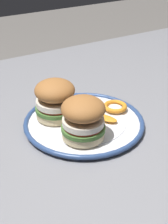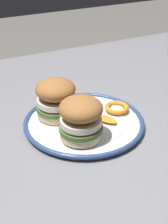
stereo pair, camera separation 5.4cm
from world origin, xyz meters
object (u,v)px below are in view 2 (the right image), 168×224
at_px(dinner_plate, 84,122).
at_px(sandwich_half_left, 81,118).
at_px(sandwich_half_right, 56,98).
at_px(dining_table, 99,145).

height_order(dinner_plate, sandwich_half_left, sandwich_half_left).
bearing_deg(sandwich_half_right, dining_table, -18.19).
bearing_deg(sandwich_half_right, dinner_plate, -43.33).
height_order(dining_table, sandwich_half_left, sandwich_half_left).
xyz_separation_m(dining_table, dinner_plate, (-0.05, -0.02, 0.10)).
relative_size(sandwich_half_left, sandwich_half_right, 0.93).
distance_m(dining_table, dinner_plate, 0.11).
bearing_deg(dinner_plate, sandwich_half_left, -121.51).
xyz_separation_m(sandwich_half_left, sandwich_half_right, (-0.02, 0.11, 0.00)).
xyz_separation_m(dinner_plate, sandwich_half_right, (-0.05, 0.05, 0.06)).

